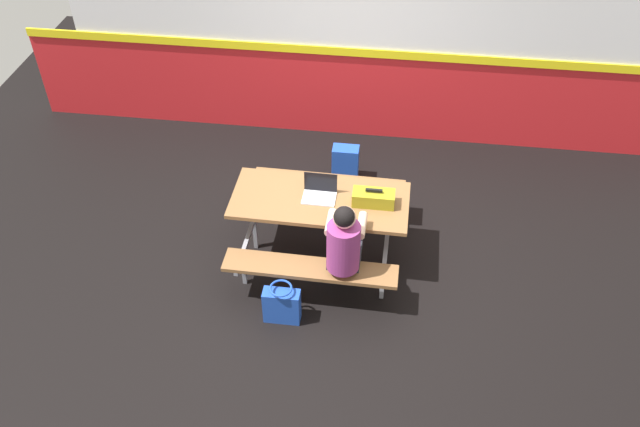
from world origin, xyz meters
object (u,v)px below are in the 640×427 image
at_px(picnic_table_main, 320,212).
at_px(toolbox_grey, 373,198).
at_px(tote_bag_bright, 282,305).
at_px(backpack_dark, 345,164).
at_px(laptop_silver, 320,192).
at_px(student_nearer, 344,244).

height_order(picnic_table_main, toolbox_grey, toolbox_grey).
height_order(toolbox_grey, tote_bag_bright, toolbox_grey).
distance_m(picnic_table_main, backpack_dark, 1.33).
height_order(laptop_silver, tote_bag_bright, laptop_silver).
xyz_separation_m(student_nearer, backpack_dark, (-0.16, 1.84, -0.49)).
relative_size(student_nearer, backpack_dark, 2.74).
bearing_deg(tote_bag_bright, laptop_silver, 76.39).
bearing_deg(student_nearer, backpack_dark, 95.11).
bearing_deg(student_nearer, toolbox_grey, 68.43).
bearing_deg(picnic_table_main, toolbox_grey, -0.84).
bearing_deg(toolbox_grey, laptop_silver, 175.06).
xyz_separation_m(picnic_table_main, toolbox_grey, (0.51, -0.01, 0.24)).
height_order(laptop_silver, backpack_dark, laptop_silver).
xyz_separation_m(picnic_table_main, tote_bag_bright, (-0.24, -0.90, -0.38)).
bearing_deg(tote_bag_bright, picnic_table_main, 75.34).
distance_m(picnic_table_main, tote_bag_bright, 1.01).
bearing_deg(picnic_table_main, laptop_silver, 102.66).
relative_size(picnic_table_main, tote_bag_bright, 3.99).
relative_size(picnic_table_main, backpack_dark, 3.90).
bearing_deg(toolbox_grey, picnic_table_main, 179.16).
height_order(picnic_table_main, laptop_silver, laptop_silver).
bearing_deg(backpack_dark, laptop_silver, -96.30).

